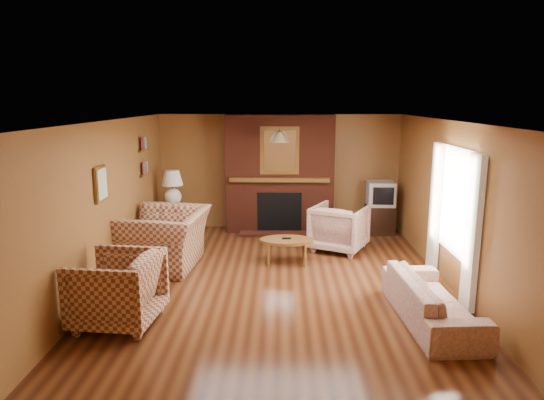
{
  "coord_description": "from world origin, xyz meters",
  "views": [
    {
      "loc": [
        0.03,
        -6.86,
        2.7
      ],
      "look_at": [
        -0.11,
        0.6,
        1.14
      ],
      "focal_mm": 32.0,
      "sensor_mm": 36.0,
      "label": 1
    }
  ],
  "objects_px": {
    "floral_sofa": "(432,300)",
    "coffee_table": "(286,242)",
    "table_lamp": "(172,186)",
    "tv_stand": "(379,219)",
    "crt_tv": "(381,194)",
    "fireplace": "(280,175)",
    "side_table": "(174,221)",
    "plaid_loveseat": "(166,239)",
    "plaid_armchair": "(117,289)",
    "floral_armchair": "(339,228)"
  },
  "relations": [
    {
      "from": "fireplace",
      "to": "crt_tv",
      "type": "xyz_separation_m",
      "value": [
        2.05,
        -0.19,
        -0.35
      ]
    },
    {
      "from": "floral_sofa",
      "to": "coffee_table",
      "type": "distance_m",
      "value": 2.78
    },
    {
      "from": "coffee_table",
      "to": "crt_tv",
      "type": "distance_m",
      "value": 2.74
    },
    {
      "from": "plaid_loveseat",
      "to": "side_table",
      "type": "distance_m",
      "value": 1.77
    },
    {
      "from": "plaid_loveseat",
      "to": "tv_stand",
      "type": "xyz_separation_m",
      "value": [
        3.9,
        2.1,
        -0.17
      ]
    },
    {
      "from": "coffee_table",
      "to": "plaid_armchair",
      "type": "bearing_deg",
      "value": -132.12
    },
    {
      "from": "table_lamp",
      "to": "fireplace",
      "type": "bearing_deg",
      "value": 14.29
    },
    {
      "from": "floral_armchair",
      "to": "crt_tv",
      "type": "distance_m",
      "value": 1.56
    },
    {
      "from": "crt_tv",
      "to": "floral_sofa",
      "type": "bearing_deg",
      "value": -92.13
    },
    {
      "from": "table_lamp",
      "to": "side_table",
      "type": "bearing_deg",
      "value": 0.0
    },
    {
      "from": "fireplace",
      "to": "plaid_loveseat",
      "type": "xyz_separation_m",
      "value": [
        -1.85,
        -2.28,
        -0.72
      ]
    },
    {
      "from": "plaid_loveseat",
      "to": "table_lamp",
      "type": "distance_m",
      "value": 1.86
    },
    {
      "from": "floral_armchair",
      "to": "table_lamp",
      "type": "relative_size",
      "value": 1.33
    },
    {
      "from": "floral_sofa",
      "to": "crt_tv",
      "type": "relative_size",
      "value": 3.4
    },
    {
      "from": "side_table",
      "to": "tv_stand",
      "type": "relative_size",
      "value": 1.11
    },
    {
      "from": "tv_stand",
      "to": "side_table",
      "type": "bearing_deg",
      "value": 178.89
    },
    {
      "from": "coffee_table",
      "to": "crt_tv",
      "type": "relative_size",
      "value": 1.61
    },
    {
      "from": "plaid_armchair",
      "to": "table_lamp",
      "type": "height_order",
      "value": "table_lamp"
    },
    {
      "from": "plaid_armchair",
      "to": "floral_armchair",
      "type": "height_order",
      "value": "plaid_armchair"
    },
    {
      "from": "tv_stand",
      "to": "plaid_armchair",
      "type": "bearing_deg",
      "value": -139.59
    },
    {
      "from": "coffee_table",
      "to": "crt_tv",
      "type": "bearing_deg",
      "value": 44.48
    },
    {
      "from": "plaid_armchair",
      "to": "floral_sofa",
      "type": "distance_m",
      "value": 3.86
    },
    {
      "from": "coffee_table",
      "to": "table_lamp",
      "type": "bearing_deg",
      "value": 145.23
    },
    {
      "from": "plaid_loveseat",
      "to": "crt_tv",
      "type": "bearing_deg",
      "value": 123.47
    },
    {
      "from": "plaid_loveseat",
      "to": "floral_armchair",
      "type": "xyz_separation_m",
      "value": [
        2.94,
        0.94,
        -0.05
      ]
    },
    {
      "from": "fireplace",
      "to": "side_table",
      "type": "relative_size",
      "value": 3.69
    },
    {
      "from": "plaid_armchair",
      "to": "floral_sofa",
      "type": "xyz_separation_m",
      "value": [
        3.85,
        0.16,
        -0.17
      ]
    },
    {
      "from": "floral_armchair",
      "to": "plaid_loveseat",
      "type": "bearing_deg",
      "value": 44.5
    },
    {
      "from": "floral_sofa",
      "to": "fireplace",
      "type": "bearing_deg",
      "value": 20.71
    },
    {
      "from": "plaid_loveseat",
      "to": "floral_armchair",
      "type": "bearing_deg",
      "value": 112.94
    },
    {
      "from": "plaid_armchair",
      "to": "side_table",
      "type": "bearing_deg",
      "value": -171.8
    },
    {
      "from": "floral_sofa",
      "to": "floral_armchair",
      "type": "height_order",
      "value": "floral_armchair"
    },
    {
      "from": "floral_sofa",
      "to": "side_table",
      "type": "bearing_deg",
      "value": 43.83
    },
    {
      "from": "plaid_armchair",
      "to": "side_table",
      "type": "height_order",
      "value": "plaid_armchair"
    },
    {
      "from": "coffee_table",
      "to": "table_lamp",
      "type": "xyz_separation_m",
      "value": [
        -2.23,
        1.55,
        0.67
      ]
    },
    {
      "from": "fireplace",
      "to": "coffee_table",
      "type": "relative_size",
      "value": 2.67
    },
    {
      "from": "tv_stand",
      "to": "crt_tv",
      "type": "height_order",
      "value": "crt_tv"
    },
    {
      "from": "coffee_table",
      "to": "floral_sofa",
      "type": "bearing_deg",
      "value": -50.3
    },
    {
      "from": "table_lamp",
      "to": "tv_stand",
      "type": "distance_m",
      "value": 4.23
    },
    {
      "from": "coffee_table",
      "to": "table_lamp",
      "type": "height_order",
      "value": "table_lamp"
    },
    {
      "from": "plaid_armchair",
      "to": "crt_tv",
      "type": "distance_m",
      "value": 5.8
    },
    {
      "from": "side_table",
      "to": "tv_stand",
      "type": "xyz_separation_m",
      "value": [
        4.15,
        0.35,
        -0.03
      ]
    },
    {
      "from": "fireplace",
      "to": "floral_sofa",
      "type": "bearing_deg",
      "value": -65.75
    },
    {
      "from": "floral_sofa",
      "to": "coffee_table",
      "type": "height_order",
      "value": "floral_sofa"
    },
    {
      "from": "table_lamp",
      "to": "tv_stand",
      "type": "xyz_separation_m",
      "value": [
        4.15,
        0.35,
        -0.74
      ]
    },
    {
      "from": "plaid_loveseat",
      "to": "crt_tv",
      "type": "height_order",
      "value": "crt_tv"
    },
    {
      "from": "floral_armchair",
      "to": "crt_tv",
      "type": "height_order",
      "value": "crt_tv"
    },
    {
      "from": "side_table",
      "to": "tv_stand",
      "type": "distance_m",
      "value": 4.16
    },
    {
      "from": "tv_stand",
      "to": "table_lamp",
      "type": "bearing_deg",
      "value": 178.89
    },
    {
      "from": "fireplace",
      "to": "coffee_table",
      "type": "distance_m",
      "value": 2.24
    }
  ]
}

